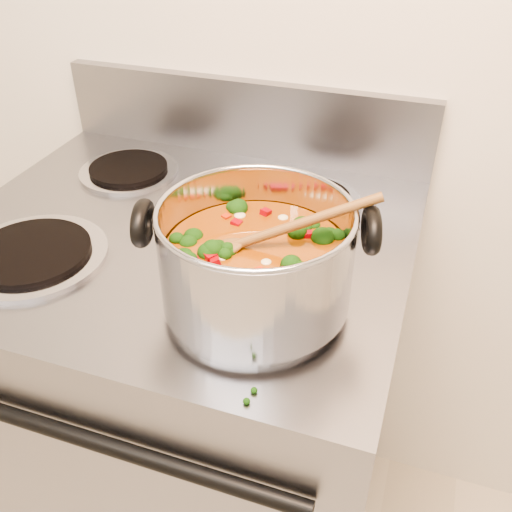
% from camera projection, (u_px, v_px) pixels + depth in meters
% --- Properties ---
extents(electric_range, '(0.79, 0.72, 1.08)m').
position_uv_depth(electric_range, '(196.00, 401.00, 1.26)').
color(electric_range, gray).
rests_on(electric_range, ground).
extents(stockpot, '(0.33, 0.26, 0.16)m').
position_uv_depth(stockpot, '(256.00, 260.00, 0.77)').
color(stockpot, '#AAAAB2').
rests_on(stockpot, electric_range).
extents(wooden_spoon, '(0.23, 0.11, 0.10)m').
position_uv_depth(wooden_spoon, '(262.00, 236.00, 0.75)').
color(wooden_spoon, brown).
rests_on(wooden_spoon, stockpot).
extents(cooktop_crumbs, '(0.16, 0.33, 0.01)m').
position_uv_depth(cooktop_crumbs, '(204.00, 284.00, 0.86)').
color(cooktop_crumbs, black).
rests_on(cooktop_crumbs, electric_range).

